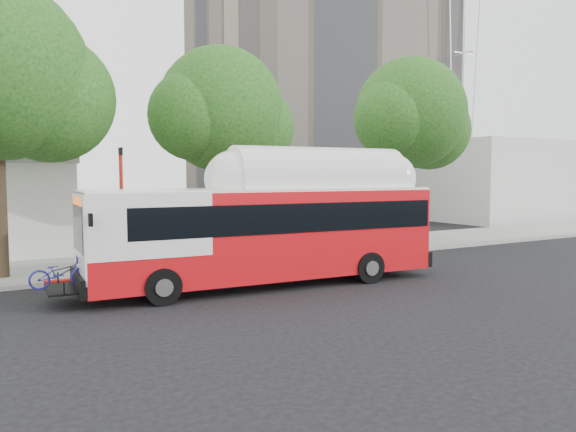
# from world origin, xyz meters

# --- Properties ---
(ground) EXTENTS (120.00, 120.00, 0.00)m
(ground) POSITION_xyz_m (0.00, 0.00, 0.00)
(ground) COLOR black
(ground) RESTS_ON ground
(sidewalk) EXTENTS (60.00, 5.00, 0.15)m
(sidewalk) POSITION_xyz_m (0.00, 6.50, 0.07)
(sidewalk) COLOR gray
(sidewalk) RESTS_ON ground
(curb_strip) EXTENTS (60.00, 0.30, 0.15)m
(curb_strip) POSITION_xyz_m (0.00, 3.90, 0.07)
(curb_strip) COLOR gray
(curb_strip) RESTS_ON ground
(red_curb_segment) EXTENTS (10.00, 0.32, 0.16)m
(red_curb_segment) POSITION_xyz_m (-3.00, 3.90, 0.08)
(red_curb_segment) COLOR maroon
(red_curb_segment) RESTS_ON ground
(street_tree_left) EXTENTS (6.67, 5.80, 9.74)m
(street_tree_left) POSITION_xyz_m (-8.53, 5.56, 6.60)
(street_tree_left) COLOR #2D2116
(street_tree_left) RESTS_ON ground
(street_tree_mid) EXTENTS (5.75, 5.00, 8.62)m
(street_tree_mid) POSITION_xyz_m (-0.59, 6.06, 5.91)
(street_tree_mid) COLOR #2D2116
(street_tree_mid) RESTS_ON ground
(street_tree_right) EXTENTS (6.21, 5.40, 9.18)m
(street_tree_right) POSITION_xyz_m (9.44, 5.86, 6.26)
(street_tree_right) COLOR #2D2116
(street_tree_right) RESTS_ON ground
(apartment_tower) EXTENTS (18.00, 18.00, 37.00)m
(apartment_tower) POSITION_xyz_m (18.00, 28.00, 17.62)
(apartment_tower) COLOR gray
(apartment_tower) RESTS_ON ground
(horizon_block) EXTENTS (20.00, 12.00, 6.00)m
(horizon_block) POSITION_xyz_m (30.00, 16.00, 3.00)
(horizon_block) COLOR silver
(horizon_block) RESTS_ON ground
(transit_bus) EXTENTS (12.04, 3.10, 3.53)m
(transit_bus) POSITION_xyz_m (-1.82, 0.45, 1.65)
(transit_bus) COLOR red
(transit_bus) RESTS_ON ground
(signal_pole) EXTENTS (0.13, 0.42, 4.42)m
(signal_pole) POSITION_xyz_m (-5.39, 4.42, 2.27)
(signal_pole) COLOR #AB1C12
(signal_pole) RESTS_ON ground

